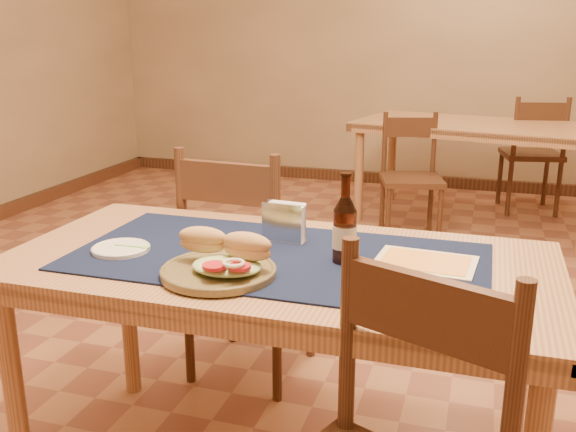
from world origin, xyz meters
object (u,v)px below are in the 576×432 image
(beer_bottle, at_px, (345,230))
(back_table, at_px, (479,134))
(sandwich_plate, at_px, (222,264))
(chair_main_far, at_px, (247,260))
(napkin_holder, at_px, (284,223))
(main_table, at_px, (278,284))

(beer_bottle, bearing_deg, back_table, 84.53)
(sandwich_plate, bearing_deg, chair_main_far, 106.57)
(sandwich_plate, bearing_deg, napkin_holder, 77.93)
(main_table, bearing_deg, sandwich_plate, -116.79)
(sandwich_plate, distance_m, napkin_holder, 0.34)
(main_table, relative_size, napkin_holder, 11.10)
(main_table, height_order, back_table, same)
(chair_main_far, height_order, beer_bottle, beer_bottle)
(main_table, relative_size, back_table, 0.85)
(chair_main_far, distance_m, napkin_holder, 0.62)
(main_table, bearing_deg, back_table, 81.08)
(napkin_holder, bearing_deg, back_table, 80.22)
(back_table, bearing_deg, chair_main_far, -107.63)
(back_table, bearing_deg, main_table, -98.92)
(beer_bottle, bearing_deg, sandwich_plate, -145.42)
(back_table, bearing_deg, sandwich_plate, -100.01)
(main_table, distance_m, back_table, 3.21)
(back_table, distance_m, beer_bottle, 3.18)
(sandwich_plate, relative_size, napkin_holder, 2.18)
(main_table, distance_m, beer_bottle, 0.27)
(main_table, relative_size, chair_main_far, 1.64)
(back_table, height_order, chair_main_far, chair_main_far)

